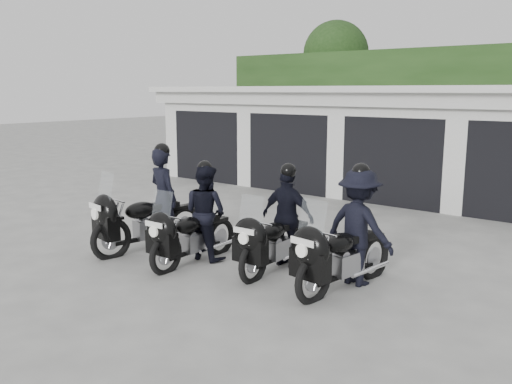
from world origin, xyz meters
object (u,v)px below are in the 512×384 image
Objects in this scene: police_bike_b at (198,218)px; police_bike_d at (352,234)px; police_bike_a at (149,207)px; police_bike_c at (282,224)px.

police_bike_d is at bearing 9.60° from police_bike_b.
police_bike_b is at bearing 14.11° from police_bike_a.
police_bike_c is (1.33, 0.55, 0.01)m from police_bike_b.
police_bike_a is at bearing -163.10° from police_bike_d.
police_bike_d reaches higher than police_bike_b.
police_bike_c is at bearing -174.14° from police_bike_d.
police_bike_a is 3.82m from police_bike_d.
police_bike_a is 1.12× the size of police_bike_b.
police_bike_d is at bearing 19.07° from police_bike_a.
police_bike_c is at bearing 24.57° from police_bike_a.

